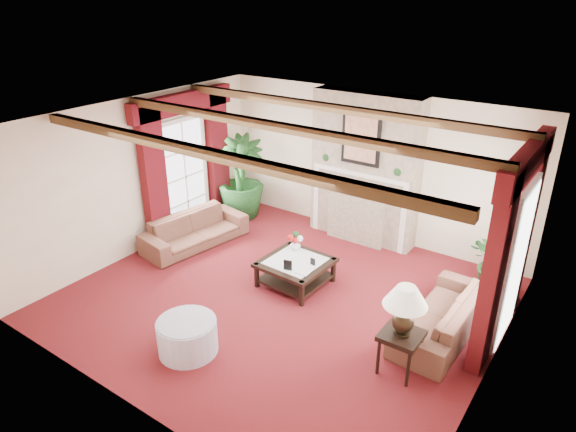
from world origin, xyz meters
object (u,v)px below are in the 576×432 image
Objects in this scene: coffee_table at (295,272)px; ottoman at (187,336)px; sofa_left at (194,225)px; side_table at (400,352)px; potted_palm at (241,194)px; sofa_right at (444,308)px.

ottoman is (-0.22, -2.16, 0.02)m from coffee_table.
side_table is (4.44, -1.04, -0.10)m from sofa_left.
sofa_left is 4.56m from side_table.
sofa_left is at bearing -85.07° from potted_palm.
sofa_left is 1.02× the size of sofa_right.
ottoman is at bearing -153.37° from side_table.
potted_palm is (-4.72, 1.46, 0.08)m from sofa_right.
coffee_table is (-2.33, -0.10, -0.18)m from sofa_right.
sofa_right is at bearing 41.44° from ottoman.
sofa_right is at bearing -17.21° from potted_palm.
sofa_right reaches higher than ottoman.
sofa_right is at bearing 81.28° from side_table.
sofa_right is 1.99× the size of coffee_table.
sofa_right is 1.07m from side_table.
coffee_table is at bearing -33.16° from potted_palm.
coffee_table is at bearing 156.25° from side_table.
ottoman is (-2.39, -1.20, -0.06)m from side_table.
sofa_left is at bearing -179.70° from coffee_table.
sofa_right reaches higher than side_table.
potted_palm is at bearing 151.11° from side_table.
side_table is at bearing -93.58° from sofa_left.
ottoman is (2.04, -2.24, -0.16)m from sofa_left.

